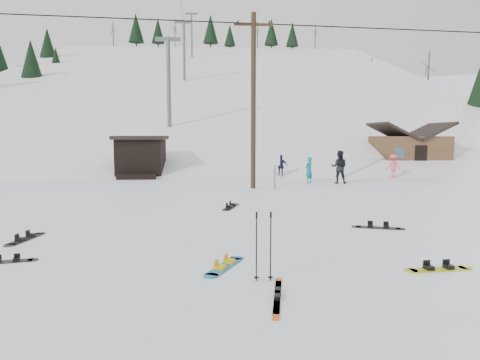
{
  "coord_description": "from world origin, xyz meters",
  "views": [
    {
      "loc": [
        -0.01,
        -8.36,
        2.83
      ],
      "look_at": [
        0.78,
        5.01,
        1.4
      ],
      "focal_mm": 32.0,
      "sensor_mm": 36.0,
      "label": 1
    }
  ],
  "objects": [
    {
      "name": "ridge_right",
      "position": [
        38.0,
        50.0,
        -11.0
      ],
      "size": [
        45.66,
        93.98,
        54.59
      ],
      "primitive_type": "cube",
      "rotation": [
        0.21,
        -0.05,
        -0.12
      ],
      "color": "white",
      "rests_on": "ground"
    },
    {
      "name": "cabin",
      "position": [
        15.0,
        24.0,
        1.48
      ],
      "size": [
        5.39,
        4.4,
        3.77
      ],
      "color": "brown",
      "rests_on": "ground"
    },
    {
      "name": "utility_pole",
      "position": [
        2.0,
        14.0,
        4.68
      ],
      "size": [
        2.0,
        0.26,
        9.0
      ],
      "color": "#3A2819",
      "rests_on": "ground"
    },
    {
      "name": "lift_tower_near",
      "position": [
        -4.0,
        30.0,
        7.86
      ],
      "size": [
        2.2,
        0.36,
        8.0
      ],
      "color": "#595B60",
      "rests_on": "ski_slope"
    },
    {
      "name": "board_scatter_d",
      "position": [
        4.93,
        4.11,
        0.03
      ],
      "size": [
        1.51,
        0.67,
        0.11
      ],
      "rotation": [
        0.0,
        0.0,
        -0.3
      ],
      "color": "black",
      "rests_on": "ground"
    },
    {
      "name": "trail_sign",
      "position": [
        3.1,
        13.58,
        1.27
      ],
      "size": [
        0.5,
        0.09,
        1.85
      ],
      "color": "#595B60",
      "rests_on": "ground"
    },
    {
      "name": "treeline_crest",
      "position": [
        0.0,
        86.0,
        0.0
      ],
      "size": [
        50.0,
        6.0,
        10.0
      ],
      "primitive_type": null,
      "color": "black",
      "rests_on": "ski_slope"
    },
    {
      "name": "ski_poles",
      "position": [
        0.92,
        -0.35,
        0.69
      ],
      "size": [
        0.37,
        0.1,
        1.36
      ],
      "color": "black",
      "rests_on": "ground"
    },
    {
      "name": "lift_hut",
      "position": [
        -5.0,
        20.94,
        1.36
      ],
      "size": [
        3.4,
        4.1,
        2.75
      ],
      "color": "black",
      "rests_on": "ground"
    },
    {
      "name": "skier_dark",
      "position": [
        7.19,
        15.96,
        0.95
      ],
      "size": [
        1.11,
        0.99,
        1.91
      ],
      "primitive_type": "imported",
      "rotation": [
        0.0,
        0.0,
        2.81
      ],
      "color": "black",
      "rests_on": "ground"
    },
    {
      "name": "skier_pink",
      "position": [
        11.65,
        18.93,
        0.77
      ],
      "size": [
        1.07,
        0.72,
        1.54
      ],
      "primitive_type": "imported",
      "rotation": [
        0.0,
        0.0,
        3.3
      ],
      "color": "#F5566C",
      "rests_on": "ground"
    },
    {
      "name": "lift_tower_mid",
      "position": [
        -4.0,
        50.0,
        14.36
      ],
      "size": [
        2.2,
        0.36,
        8.0
      ],
      "color": "#595B60",
      "rests_on": "ski_slope"
    },
    {
      "name": "lift_tower_far",
      "position": [
        -4.0,
        70.0,
        20.86
      ],
      "size": [
        2.2,
        0.36,
        8.0
      ],
      "color": "#595B60",
      "rests_on": "ski_slope"
    },
    {
      "name": "hero_skis",
      "position": [
        1.07,
        -1.21,
        0.03
      ],
      "size": [
        0.44,
        1.91,
        0.1
      ],
      "rotation": [
        0.0,
        0.0,
        -0.17
      ],
      "color": "#B13D12",
      "rests_on": "ground"
    },
    {
      "name": "skier_teal",
      "position": [
        5.46,
        16.17,
        0.76
      ],
      "size": [
        0.66,
        0.63,
        1.52
      ],
      "primitive_type": "imported",
      "rotation": [
        0.0,
        0.0,
        3.83
      ],
      "color": "#0E778C",
      "rests_on": "ground"
    },
    {
      "name": "ground",
      "position": [
        0.0,
        0.0,
        0.0
      ],
      "size": [
        200.0,
        200.0,
        0.0
      ],
      "primitive_type": "plane",
      "color": "white",
      "rests_on": "ground"
    },
    {
      "name": "board_scatter_f",
      "position": [
        0.6,
        8.09,
        0.03
      ],
      "size": [
        0.72,
        1.63,
        0.12
      ],
      "rotation": [
        0.0,
        0.0,
        1.27
      ],
      "color": "black",
      "rests_on": "ground"
    },
    {
      "name": "board_scatter_a",
      "position": [
        -4.64,
        1.18,
        0.02
      ],
      "size": [
        1.26,
        0.46,
        0.09
      ],
      "rotation": [
        0.0,
        0.0,
        0.22
      ],
      "color": "black",
      "rests_on": "ground"
    },
    {
      "name": "board_scatter_b",
      "position": [
        -5.14,
        3.28,
        0.03
      ],
      "size": [
        0.54,
        1.57,
        0.11
      ],
      "rotation": [
        0.0,
        0.0,
        1.38
      ],
      "color": "black",
      "rests_on": "ground"
    },
    {
      "name": "board_scatter_e",
      "position": [
        4.66,
        0.08,
        0.03
      ],
      "size": [
        1.53,
        0.4,
        0.11
      ],
      "rotation": [
        0.0,
        0.0,
        0.09
      ],
      "color": "#B5C816",
      "rests_on": "ground"
    },
    {
      "name": "hero_snowboard",
      "position": [
        0.19,
        0.54,
        0.03
      ],
      "size": [
        0.88,
        1.48,
        0.11
      ],
      "rotation": [
        0.0,
        0.0,
        1.11
      ],
      "color": "#196EA5",
      "rests_on": "ground"
    },
    {
      "name": "ski_slope",
      "position": [
        0.0,
        55.0,
        -12.0
      ],
      "size": [
        60.0,
        85.24,
        65.97
      ],
      "primitive_type": "cube",
      "rotation": [
        0.31,
        0.0,
        0.0
      ],
      "color": "white",
      "rests_on": "ground"
    },
    {
      "name": "skier_navy",
      "position": [
        4.34,
        19.48,
        0.76
      ],
      "size": [
        0.96,
        0.7,
        1.52
      ],
      "primitive_type": "imported",
      "rotation": [
        0.0,
        0.0,
        2.73
      ],
      "color": "#161B39",
      "rests_on": "ground"
    }
  ]
}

